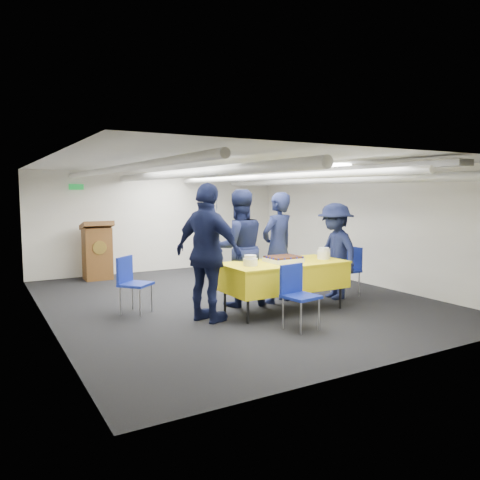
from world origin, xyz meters
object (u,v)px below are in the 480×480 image
chair_right (349,266)px  sailor_a (278,248)px  serving_table (284,275)px  sailor_b (239,248)px  chair_left (131,279)px  sailor_c (208,253)px  chair_near (297,290)px  sheet_cake (283,259)px  podium (97,251)px  sailor_d (335,251)px

chair_right → sailor_a: (-1.42, 0.20, 0.39)m
serving_table → chair_right: chair_right is taller
sailor_b → serving_table: bearing=134.3°
serving_table → chair_left: bearing=153.5°
sailor_c → chair_near: bearing=-158.4°
serving_table → sailor_b: 0.87m
sheet_cake → sailor_a: bearing=64.8°
podium → chair_near: podium is taller
chair_near → sailor_a: sailor_a is taller
chair_right → sailor_d: size_ratio=0.52×
sailor_d → sheet_cake: bearing=-72.8°
chair_right → sailor_c: bearing=-174.6°
sheet_cake → sailor_d: bearing=11.1°
chair_near → sailor_c: 1.35m
podium → sailor_c: bearing=-81.2°
sheet_cake → chair_right: size_ratio=0.61×
serving_table → chair_right: bearing=11.1°
sheet_cake → sailor_a: size_ratio=0.29×
chair_left → sailor_b: size_ratio=0.46×
podium → chair_near: 5.17m
serving_table → chair_near: chair_near is taller
chair_near → sailor_a: size_ratio=0.47×
serving_table → sailor_c: (-1.28, 0.05, 0.43)m
chair_left → sailor_d: 3.47m
sailor_c → serving_table: bearing=-115.5°
chair_right → sailor_a: 1.48m
serving_table → sailor_b: (-0.43, 0.66, 0.39)m
podium → sailor_d: size_ratio=0.76×
chair_near → chair_left: (-1.72, 1.90, 0.00)m
chair_near → chair_right: same height
serving_table → sheet_cake: sheet_cake is taller
sailor_a → sheet_cake: bearing=50.6°
chair_right → chair_left: 3.83m
sheet_cake → chair_left: 2.36m
serving_table → sailor_a: bearing=65.4°
serving_table → sailor_d: 1.32m
chair_right → chair_left: (-3.76, 0.73, 0.00)m
sailor_c → sailor_d: (2.54, 0.22, -0.16)m
chair_near → sailor_b: 1.56m
podium → chair_near: size_ratio=1.44×
sailor_a → sailor_c: bearing=3.0°
sailor_b → sailor_d: sailor_b is taller
podium → sailor_d: bearing=-50.4°
sailor_a → sailor_c: (-1.52, -0.47, 0.07)m
sheet_cake → sailor_a: (0.24, 0.50, 0.11)m
podium → sailor_d: (3.17, -3.83, 0.22)m
chair_left → sheet_cake: bearing=-26.2°
chair_right → sailor_c: sailor_c is taller
chair_left → sailor_b: bearing=-13.2°
serving_table → podium: size_ratio=1.56×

